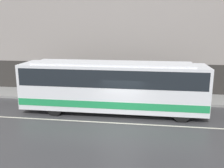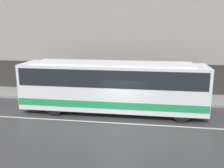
{
  "view_description": "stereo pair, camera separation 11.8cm",
  "coord_description": "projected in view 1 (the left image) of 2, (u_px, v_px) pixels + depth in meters",
  "views": [
    {
      "loc": [
        1.43,
        -13.97,
        5.69
      ],
      "look_at": [
        -0.84,
        1.9,
        1.96
      ],
      "focal_mm": 40.0,
      "sensor_mm": 36.0,
      "label": 1
    },
    {
      "loc": [
        1.54,
        -13.96,
        5.69
      ],
      "look_at": [
        -0.84,
        1.9,
        1.96
      ],
      "focal_mm": 40.0,
      "sensor_mm": 36.0,
      "label": 2
    }
  ],
  "objects": [
    {
      "name": "lane_stripe",
      "position": [
        121.0,
        123.0,
        14.96
      ],
      "size": [
        54.0,
        0.14,
        0.01
      ],
      "color": "beige",
      "rests_on": "ground_plane"
    },
    {
      "name": "pedestrian_waiting",
      "position": [
        106.0,
        87.0,
        19.6
      ],
      "size": [
        0.36,
        0.36,
        1.78
      ],
      "color": "maroon",
      "rests_on": "sidewalk"
    },
    {
      "name": "transit_bus",
      "position": [
        112.0,
        85.0,
        16.47
      ],
      "size": [
        12.06,
        2.62,
        3.4
      ],
      "color": "silver",
      "rests_on": "ground_plane"
    },
    {
      "name": "ground_plane",
      "position": [
        121.0,
        123.0,
        14.96
      ],
      "size": [
        60.0,
        60.0,
        0.0
      ],
      "primitive_type": "plane",
      "color": "#38383A"
    },
    {
      "name": "building_facade",
      "position": [
        131.0,
        34.0,
        20.69
      ],
      "size": [
        60.0,
        0.35,
        10.54
      ],
      "color": "gray",
      "rests_on": "ground_plane"
    },
    {
      "name": "sidewalk",
      "position": [
        128.0,
        97.0,
        20.24
      ],
      "size": [
        60.0,
        3.0,
        0.17
      ],
      "color": "gray",
      "rests_on": "ground_plane"
    }
  ]
}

